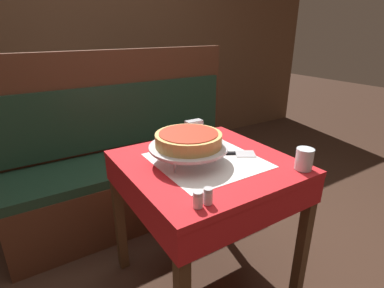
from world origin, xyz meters
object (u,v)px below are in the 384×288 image
(water_glass_near, at_px, (304,159))
(booth_bench, at_px, (135,171))
(pizza_pan_stand, at_px, (189,147))
(napkin_holder, at_px, (194,128))
(salt_shaker, at_px, (198,200))
(pepper_shaker, at_px, (208,196))
(dining_table_front, at_px, (206,179))
(condiment_caddy, at_px, (90,97))
(dining_table_rear, at_px, (80,113))
(deep_dish_pizza, at_px, (189,139))
(pizza_server, at_px, (228,153))

(water_glass_near, bearing_deg, booth_bench, 107.13)
(booth_bench, bearing_deg, pizza_pan_stand, -92.55)
(napkin_holder, bearing_deg, salt_shaker, -121.72)
(pizza_pan_stand, relative_size, pepper_shaker, 5.98)
(dining_table_front, height_order, condiment_caddy, condiment_caddy)
(dining_table_rear, bearing_deg, water_glass_near, -74.04)
(pizza_pan_stand, distance_m, deep_dish_pizza, 0.04)
(water_glass_near, bearing_deg, condiment_caddy, 104.17)
(dining_table_rear, xyz_separation_m, deep_dish_pizza, (0.15, -1.57, 0.22))
(deep_dish_pizza, xyz_separation_m, pepper_shaker, (-0.13, -0.34, -0.09))
(dining_table_front, bearing_deg, salt_shaker, -129.56)
(booth_bench, bearing_deg, dining_table_rear, 104.07)
(dining_table_front, relative_size, deep_dish_pizza, 2.49)
(salt_shaker, bearing_deg, booth_bench, 79.81)
(booth_bench, bearing_deg, deep_dish_pizza, -92.55)
(pizza_pan_stand, height_order, pepper_shaker, pizza_pan_stand)
(deep_dish_pizza, relative_size, napkin_holder, 3.11)
(dining_table_rear, relative_size, deep_dish_pizza, 2.43)
(pepper_shaker, bearing_deg, water_glass_near, 0.11)
(water_glass_near, distance_m, condiment_caddy, 1.90)
(dining_table_front, bearing_deg, water_glass_near, -45.02)
(dining_table_rear, xyz_separation_m, booth_bench, (0.19, -0.74, -0.31))
(deep_dish_pizza, distance_m, napkin_holder, 0.40)
(pizza_pan_stand, height_order, water_glass_near, water_glass_near)
(dining_table_rear, bearing_deg, booth_bench, -75.93)
(pizza_server, relative_size, salt_shaker, 4.51)
(pizza_pan_stand, distance_m, napkin_holder, 0.39)
(pizza_server, bearing_deg, napkin_holder, 88.00)
(dining_table_rear, xyz_separation_m, pepper_shaker, (0.02, -1.92, 0.13))
(water_glass_near, xyz_separation_m, pepper_shaker, (-0.53, -0.00, -0.02))
(booth_bench, xyz_separation_m, water_glass_near, (0.36, -1.17, 0.46))
(dining_table_rear, xyz_separation_m, salt_shaker, (-0.03, -1.92, 0.13))
(booth_bench, distance_m, pepper_shaker, 1.27)
(booth_bench, height_order, deep_dish_pizza, booth_bench)
(pizza_server, distance_m, napkin_holder, 0.34)
(pizza_server, xyz_separation_m, water_glass_near, (0.18, -0.31, 0.05))
(dining_table_front, bearing_deg, dining_table_rear, 98.32)
(booth_bench, xyz_separation_m, condiment_caddy, (-0.10, 0.67, 0.45))
(napkin_holder, bearing_deg, booth_bench, 110.50)
(pizza_server, relative_size, condiment_caddy, 1.59)
(booth_bench, bearing_deg, pepper_shaker, -98.11)
(pizza_pan_stand, bearing_deg, dining_table_front, -18.45)
(deep_dish_pizza, xyz_separation_m, water_glass_near, (0.40, -0.34, -0.07))
(napkin_holder, xyz_separation_m, condiment_caddy, (-0.30, 1.18, -0.00))
(dining_table_rear, xyz_separation_m, pizza_pan_stand, (0.15, -1.57, 0.18))
(pizza_server, distance_m, water_glass_near, 0.37)
(deep_dish_pizza, bearing_deg, napkin_holder, 53.54)
(booth_bench, height_order, condiment_caddy, booth_bench)
(salt_shaker, xyz_separation_m, condiment_caddy, (0.11, 1.84, 0.01))
(dining_table_rear, distance_m, deep_dish_pizza, 1.59)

